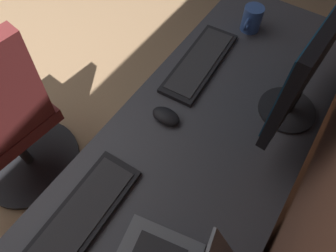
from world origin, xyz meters
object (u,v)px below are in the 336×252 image
at_px(mouse_main, 166,116).
at_px(monitor_primary, 315,58).
at_px(keyboard_spare, 79,219).
at_px(coffee_mug, 252,19).
at_px(office_chair, 5,130).
at_px(drawer_pedestal, 165,240).
at_px(keyboard_main, 200,62).

bearing_deg(mouse_main, monitor_primary, 128.45).
relative_size(monitor_primary, keyboard_spare, 1.25).
distance_m(keyboard_spare, coffee_mug, 1.02).
height_order(monitor_primary, coffee_mug, monitor_primary).
xyz_separation_m(monitor_primary, office_chair, (0.56, -1.01, -0.53)).
distance_m(drawer_pedestal, office_chair, 0.86).
xyz_separation_m(drawer_pedestal, office_chair, (0.02, -0.85, 0.11)).
bearing_deg(keyboard_main, mouse_main, 6.79).
height_order(keyboard_main, keyboard_spare, same).
bearing_deg(drawer_pedestal, monitor_primary, 163.71).
bearing_deg(drawer_pedestal, coffee_mug, -170.91).
bearing_deg(keyboard_spare, monitor_primary, 153.53).
xyz_separation_m(drawer_pedestal, keyboard_main, (-0.57, -0.21, 0.39)).
bearing_deg(keyboard_main, drawer_pedestal, 20.48).
bearing_deg(keyboard_spare, office_chair, -101.04).
height_order(mouse_main, office_chair, office_chair).
height_order(keyboard_spare, office_chair, office_chair).
bearing_deg(monitor_primary, office_chair, -60.82).
xyz_separation_m(drawer_pedestal, keyboard_spare, (0.15, -0.19, 0.39)).
bearing_deg(monitor_primary, coffee_mug, -137.59).
bearing_deg(monitor_primary, mouse_main, -51.55).
xyz_separation_m(monitor_primary, keyboard_spare, (0.69, -0.35, -0.25)).
distance_m(coffee_mug, office_chair, 1.19).
relative_size(keyboard_main, coffee_mug, 3.52).
distance_m(monitor_primary, office_chair, 1.27).
height_order(drawer_pedestal, keyboard_spare, keyboard_spare).
relative_size(drawer_pedestal, monitor_primary, 1.31).
relative_size(monitor_primary, coffee_mug, 4.35).
relative_size(drawer_pedestal, keyboard_main, 1.63).
xyz_separation_m(keyboard_main, office_chair, (0.59, -0.64, -0.28)).
bearing_deg(drawer_pedestal, office_chair, -88.42).
distance_m(drawer_pedestal, monitor_primary, 0.85).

